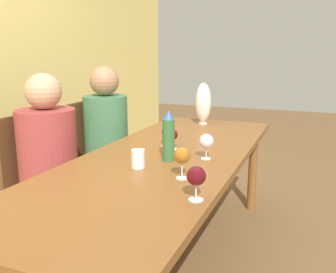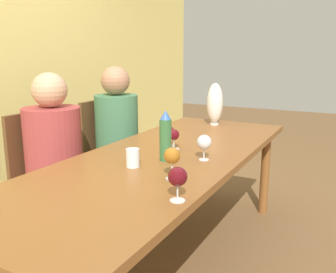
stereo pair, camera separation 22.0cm
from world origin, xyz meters
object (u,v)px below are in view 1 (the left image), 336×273
wine_glass_0 (206,142)px  wine_glass_2 (172,135)px  person_near (51,164)px  person_far (108,138)px  wine_glass_4 (182,156)px  vase (203,103)px  water_bottle (169,136)px  chair_near (41,183)px  water_tumbler (138,159)px  wine_glass_1 (167,132)px  chair_far (99,155)px  wine_glass_3 (196,177)px

wine_glass_0 → wine_glass_2: bearing=63.0°
person_near → person_far: (0.70, 0.00, 0.01)m
wine_glass_0 → wine_glass_4: wine_glass_4 is taller
wine_glass_2 → vase: bearing=4.3°
person_near → water_bottle: bearing=-86.6°
chair_near → wine_glass_4: bearing=-101.4°
wine_glass_4 → person_far: size_ratio=0.13×
wine_glass_2 → person_near: (-0.28, 0.71, -0.18)m
water_tumbler → person_near: (0.14, 0.68, -0.14)m
person_far → person_near: bearing=-179.9°
person_near → wine_glass_0: bearing=-80.9°
person_far → wine_glass_1: bearing=-118.4°
wine_glass_2 → person_far: 0.84m
water_tumbler → chair_near: (0.14, 0.77, -0.28)m
wine_glass_0 → person_far: person_far is taller
water_bottle → chair_far: (0.65, 0.86, -0.37)m
wine_glass_1 → person_far: size_ratio=0.10×
wine_glass_0 → wine_glass_4: size_ratio=0.94×
chair_far → water_tumbler: bearing=-137.4°
wine_glass_2 → wine_glass_3: bearing=-152.1°
wine_glass_0 → chair_near: chair_near is taller
vase → wine_glass_3: vase is taller
water_tumbler → wine_glass_3: (-0.30, -0.41, 0.05)m
water_bottle → chair_far: size_ratio=0.30×
chair_near → person_near: bearing=-90.0°
wine_glass_3 → vase: bearing=15.7°
water_tumbler → wine_glass_2: bearing=-3.9°
wine_glass_2 → wine_glass_3: 0.82m
vase → person_far: (-0.46, 0.64, -0.26)m
chair_far → person_far: (0.00, -0.09, 0.15)m
person_near → wine_glass_3: bearing=-112.0°
wine_glass_2 → chair_far: size_ratio=0.13×
wine_glass_0 → wine_glass_1: (0.19, 0.32, -0.01)m
wine_glass_2 → wine_glass_4: 0.55m
chair_near → chair_far: 0.70m
wine_glass_3 → person_near: (0.44, 1.09, -0.19)m
wine_glass_0 → chair_far: size_ratio=0.15×
person_near → chair_far: bearing=7.2°
wine_glass_3 → wine_glass_4: wine_glass_4 is taller
water_tumbler → wine_glass_4: size_ratio=0.63×
water_bottle → wine_glass_4: (-0.26, -0.17, -0.03)m
vase → chair_far: 0.95m
wine_glass_3 → chair_near: bearing=69.5°
person_far → wine_glass_4: bearing=-133.7°
wine_glass_0 → person_far: size_ratio=0.12×
wine_glass_1 → person_near: bearing=118.3°
vase → chair_far: bearing=122.0°
water_tumbler → wine_glass_1: (0.48, 0.03, 0.04)m
wine_glass_3 → chair_far: 1.67m
wine_glass_2 → person_far: size_ratio=0.10×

